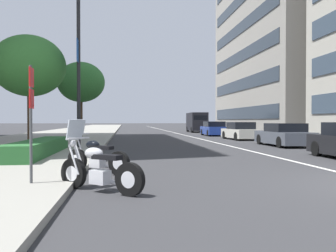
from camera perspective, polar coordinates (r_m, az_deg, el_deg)
The scene contains 14 objects.
sidewalk_right_plaza at distance 37.41m, azimuth -15.96°, elevation -1.29°, with size 160.00×9.43×0.15m, color gray.
lane_centre_stripe at distance 42.39m, azimuth 1.09°, elevation -1.10°, with size 110.00×0.16×0.01m, color silver.
motorcycle_nearest_camera at distance 7.35m, azimuth -11.19°, elevation -7.07°, with size 1.43×1.77×1.48m.
motorcycle_far_end_row at distance 9.91m, azimuth -11.58°, elevation -5.02°, with size 1.42×1.79×1.48m.
car_mid_block_traffic at distance 21.26m, azimuth 18.31°, elevation -1.45°, with size 4.40×1.95×1.31m.
car_lead_in_lane at distance 27.69m, azimuth 11.67°, elevation -0.87°, with size 4.26×1.94×1.35m.
car_far_down_avenue at distance 34.45m, azimuth 7.45°, elevation -0.47°, with size 4.20×1.94×1.39m.
delivery_van_ahead at distance 44.87m, azimuth 4.68°, elevation 0.69°, with size 5.67×2.20×2.47m.
parking_sign_by_curb at distance 7.85m, azimuth -21.36°, elevation 2.52°, with size 0.32×0.06×2.46m.
street_lamp_with_banners at distance 18.19m, azimuth -13.23°, elevation 12.58°, with size 1.26×2.48×8.36m.
clipped_hedge_bed at distance 14.58m, azimuth -20.17°, elevation -3.24°, with size 6.86×1.10×0.55m, color #28602D.
street_tree_by_lamp_post at distance 19.03m, azimuth -21.61°, elevation 9.04°, with size 3.57×3.57×5.56m.
street_tree_near_plaza_corner at distance 28.29m, azimuth -13.94°, elevation 6.92°, with size 3.66×3.66×5.87m.
office_tower_far_left_down_avenue at distance 51.61m, azimuth 19.96°, elevation 16.21°, with size 25.72×15.01×30.32m.
Camera 1 is at (-6.94, 6.00, 1.45)m, focal length 37.51 mm.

